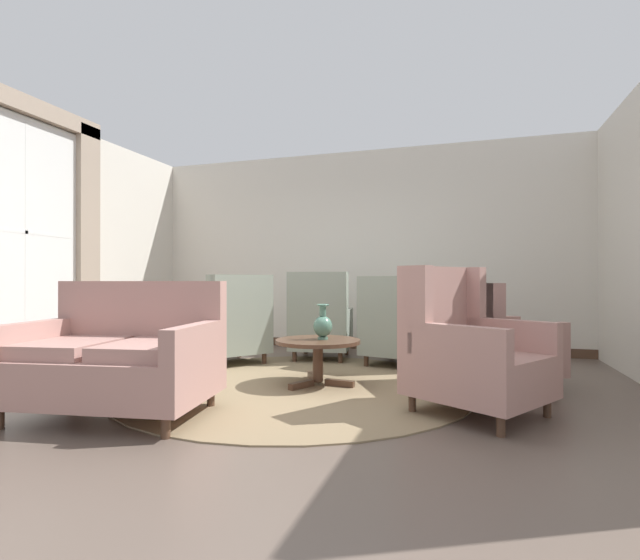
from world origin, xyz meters
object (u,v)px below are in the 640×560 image
at_px(porcelain_vase, 323,325).
at_px(settee, 118,359).
at_px(coffee_table, 318,349).
at_px(armchair_near_sideboard, 321,324).
at_px(armchair_near_window, 401,328).
at_px(armchair_beside_settee, 233,326).
at_px(armchair_back_corner, 491,342).
at_px(armchair_foreground_right, 468,352).

bearing_deg(porcelain_vase, settee, -129.52).
distance_m(coffee_table, armchair_near_sideboard, 1.47).
bearing_deg(armchair_near_window, porcelain_vase, 80.18).
distance_m(porcelain_vase, armchair_beside_settee, 1.58).
distance_m(settee, armchair_back_corner, 3.24).
bearing_deg(armchair_near_sideboard, armchair_foreground_right, 124.21).
height_order(armchair_back_corner, armchair_beside_settee, armchair_beside_settee).
distance_m(armchair_back_corner, armchair_near_window, 1.26).
xyz_separation_m(settee, armchair_near_sideboard, (0.70, 2.79, 0.04)).
bearing_deg(armchair_back_corner, armchair_foreground_right, 140.17).
relative_size(armchair_back_corner, armchair_beside_settee, 1.06).
distance_m(coffee_table, armchair_beside_settee, 1.55).
bearing_deg(armchair_beside_settee, porcelain_vase, 96.97).
bearing_deg(armchair_near_window, settee, 71.58).
height_order(armchair_foreground_right, armchair_near_window, armchair_foreground_right).
distance_m(armchair_back_corner, armchair_foreground_right, 1.00).
relative_size(settee, armchair_near_sideboard, 1.36).
height_order(armchair_back_corner, armchair_foreground_right, armchair_foreground_right).
bearing_deg(armchair_foreground_right, coffee_table, 101.09).
bearing_deg(coffee_table, porcelain_vase, 23.68).
height_order(coffee_table, armchair_beside_settee, armchair_beside_settee).
bearing_deg(coffee_table, armchair_near_sideboard, 106.35).
relative_size(porcelain_vase, armchair_foreground_right, 0.29).
height_order(coffee_table, armchair_back_corner, armchair_back_corner).
bearing_deg(armchair_near_window, coffee_table, 78.93).
bearing_deg(porcelain_vase, armchair_near_window, 65.62).
bearing_deg(settee, porcelain_vase, 42.00).
height_order(porcelain_vase, armchair_foreground_right, armchair_foreground_right).
relative_size(coffee_table, settee, 0.54).
xyz_separation_m(porcelain_vase, armchair_back_corner, (1.52, 0.43, -0.16)).
bearing_deg(coffee_table, armchair_beside_settee, 148.97).
xyz_separation_m(porcelain_vase, armchair_near_sideboard, (-0.46, 1.39, -0.12)).
distance_m(armchair_foreground_right, armchair_near_sideboard, 2.63).
height_order(porcelain_vase, settee, settee).
height_order(settee, armchair_near_sideboard, armchair_near_sideboard).
bearing_deg(armchair_foreground_right, armchair_near_window, 54.83).
bearing_deg(armchair_near_sideboard, armchair_beside_settee, 25.90).
distance_m(armchair_back_corner, armchair_near_sideboard, 2.20).
distance_m(coffee_table, armchair_near_window, 1.42).
distance_m(coffee_table, settee, 1.77).
height_order(coffee_table, settee, settee).
bearing_deg(armchair_beside_settee, coffee_table, 95.59).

